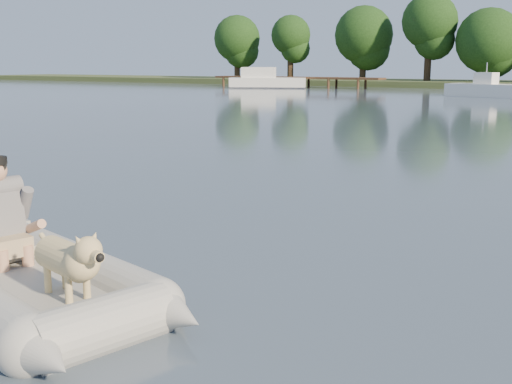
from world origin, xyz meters
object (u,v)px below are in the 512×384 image
Objects in this scene: dinghy at (26,242)px; dog at (66,264)px; dock at (295,82)px; cabin_cruiser at (268,78)px; motorboat at (489,81)px.

dinghy is 5.07× the size of dog.
cabin_cruiser is at bearing -117.15° from dock.
cabin_cruiser is at bearing 133.17° from dog.
cabin_cruiser is at bearing 179.18° from motorboat.
dog is (0.69, -0.12, -0.08)m from dinghy.
dog is (25.91, -52.71, 0.04)m from dock.
dock is 3.02× the size of motorboat.
dinghy is 0.71m from dog.
motorboat reaches higher than dog.
dog is 56.88m from cabin_cruiser.
dock reaches higher than dog.
dog is 0.17× the size of motorboat.
dog is at bearing -68.03° from motorboat.
cabin_cruiser reaches higher than dinghy.
dog is at bearing -85.35° from cabin_cruiser.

